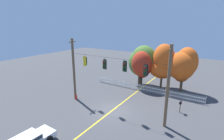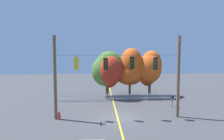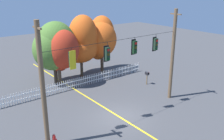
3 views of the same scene
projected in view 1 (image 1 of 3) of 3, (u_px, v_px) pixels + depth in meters
ground at (113, 110)px, 19.69m from camera, size 80.00×80.00×0.00m
lane_centerline_stripe at (113, 110)px, 19.69m from camera, size 0.16×36.00×0.01m
signal_support_span at (113, 77)px, 18.63m from camera, size 12.22×1.10×8.01m
traffic_signal_northbound_secondary at (85, 61)px, 20.33m from camera, size 0.43×0.38×1.37m
traffic_signal_eastbound_side at (104, 64)px, 18.92m from camera, size 0.43×0.38×1.43m
traffic_signal_southbound_primary at (124, 66)px, 17.56m from camera, size 0.43×0.38×1.34m
traffic_signal_westbound_side at (145, 70)px, 16.39m from camera, size 0.43×0.38×1.42m
white_picket_fence at (144, 88)px, 25.05m from camera, size 16.34×0.06×1.06m
autumn_maple_near_fence at (142, 61)px, 26.85m from camera, size 4.46×3.74×6.50m
autumn_maple_mid at (141, 64)px, 26.24m from camera, size 3.86×3.51×5.81m
autumn_oak_far_east at (164, 64)px, 25.35m from camera, size 4.58×4.12×6.94m
autumn_maple_far_west at (183, 65)px, 24.05m from camera, size 3.98×3.70×6.58m
fire_hydrant at (76, 97)px, 22.35m from camera, size 0.38×0.22×0.75m
roadside_mailbox at (181, 103)px, 18.86m from camera, size 0.25×0.44×1.38m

